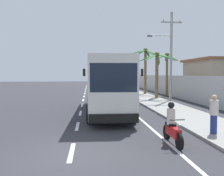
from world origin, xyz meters
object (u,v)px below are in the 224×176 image
palm_nearest (145,62)px  palm_second (167,65)px  pedestrian_near_kerb (214,113)px  utility_pole_mid (170,54)px  palm_third (157,66)px  coach_bus_foreground (108,83)px  motorcycle_beside_bus (172,127)px

palm_nearest → palm_second: (2.11, -2.40, -0.45)m
pedestrian_near_kerb → utility_pole_mid: size_ratio=0.19×
utility_pole_mid → palm_third: bearing=107.0°
coach_bus_foreground → palm_third: size_ratio=2.30×
coach_bus_foreground → pedestrian_near_kerb: (3.96, -7.28, -1.04)m
coach_bus_foreground → utility_pole_mid: bearing=39.4°
palm_second → palm_third: size_ratio=1.05×
utility_pole_mid → palm_nearest: bearing=93.9°
coach_bus_foreground → motorcycle_beside_bus: coach_bus_foreground is taller
coach_bus_foreground → utility_pole_mid: (6.51, 5.35, 2.59)m
coach_bus_foreground → palm_third: (5.86, 7.50, 1.48)m
utility_pole_mid → palm_third: (-0.66, 2.14, -1.11)m
coach_bus_foreground → palm_second: (8.09, 10.85, 1.76)m
palm_third → palm_second: bearing=56.4°
coach_bus_foreground → motorcycle_beside_bus: size_ratio=5.93×
pedestrian_near_kerb → utility_pole_mid: utility_pole_mid is taller
palm_second → utility_pole_mid: bearing=-106.0°
utility_pole_mid → pedestrian_near_kerb: bearing=-101.4°
palm_nearest → palm_third: size_ratio=1.21×
coach_bus_foreground → utility_pole_mid: utility_pole_mid is taller
coach_bus_foreground → pedestrian_near_kerb: coach_bus_foreground is taller
pedestrian_near_kerb → palm_third: 15.11m
utility_pole_mid → palm_nearest: utility_pole_mid is taller
palm_third → utility_pole_mid: bearing=-73.0°
utility_pole_mid → palm_second: bearing=74.0°
motorcycle_beside_bus → utility_pole_mid: (4.69, 13.43, 3.99)m
motorcycle_beside_bus → utility_pole_mid: size_ratio=0.23×
coach_bus_foreground → utility_pole_mid: size_ratio=1.34×
pedestrian_near_kerb → palm_second: (4.13, 18.13, 2.81)m
motorcycle_beside_bus → palm_nearest: palm_nearest is taller
motorcycle_beside_bus → pedestrian_near_kerb: pedestrian_near_kerb is taller
coach_bus_foreground → motorcycle_beside_bus: 8.39m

